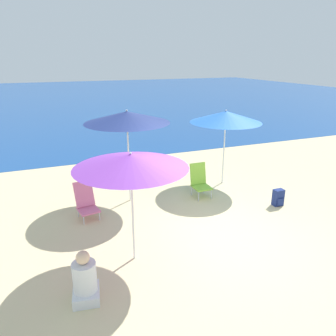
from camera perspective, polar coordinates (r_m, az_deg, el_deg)
ground_plane at (r=6.75m, az=8.04°, el=-11.78°), size 60.00×60.00×0.00m
sea_water at (r=31.14m, az=-16.40°, el=11.78°), size 60.00×40.00×0.01m
beach_umbrella_blue at (r=8.99m, az=10.03°, el=8.78°), size 1.93×1.93×2.09m
beach_umbrella_navy at (r=7.69m, az=-7.16°, el=8.77°), size 2.00×2.00×2.27m
beach_umbrella_purple at (r=5.30m, az=-6.50°, el=1.19°), size 1.89×1.89×1.98m
beach_chair_pink at (r=7.52m, az=-14.09°, el=-5.64°), size 0.51×0.64×0.79m
beach_chair_lime at (r=8.42m, az=5.54°, el=-2.11°), size 0.42×0.52×0.84m
person_seated_near at (r=5.18m, az=-14.25°, el=-18.51°), size 0.45×0.51×0.82m
backpack_navy at (r=8.34m, az=18.65°, el=-4.92°), size 0.25×0.19×0.41m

